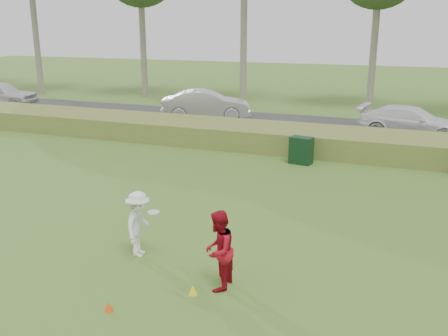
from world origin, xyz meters
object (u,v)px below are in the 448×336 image
at_px(utility_cabinet, 301,150).
at_px(car_left, 0,94).
at_px(player_red, 218,250).
at_px(cone_orange, 109,306).
at_px(car_mid, 206,105).
at_px(player_white, 139,224).
at_px(cone_yellow, 193,290).
at_px(car_right, 411,122).

height_order(utility_cabinet, car_left, car_left).
xyz_separation_m(player_red, cone_orange, (-1.59, -1.53, -0.73)).
bearing_deg(car_mid, player_white, 176.04).
relative_size(cone_orange, cone_yellow, 0.93).
bearing_deg(player_white, cone_orange, -173.18).
xyz_separation_m(player_white, cone_yellow, (1.88, -1.16, -0.67)).
relative_size(player_white, utility_cabinet, 1.48).
xyz_separation_m(utility_cabinet, car_left, (-21.09, 6.48, 0.34)).
height_order(player_white, cone_orange, player_white).
distance_m(cone_orange, utility_cabinet, 11.43).
bearing_deg(player_white, cone_yellow, -131.10).
relative_size(player_white, car_right, 0.32).
bearing_deg(utility_cabinet, car_left, 172.79).
distance_m(player_white, car_right, 16.34).
height_order(cone_yellow, car_left, car_left).
bearing_deg(cone_orange, car_mid, 107.74).
bearing_deg(car_right, player_red, 176.04).
bearing_deg(utility_cabinet, car_mid, 144.44).
bearing_deg(player_white, player_red, -117.50).
distance_m(car_mid, car_right, 10.76).
bearing_deg(player_white, utility_cabinet, -20.04).
height_order(player_white, player_red, player_red).
distance_m(utility_cabinet, car_left, 22.06).
bearing_deg(cone_orange, car_right, 74.68).
bearing_deg(car_mid, utility_cabinet, -157.33).
bearing_deg(car_mid, car_left, 70.39).
height_order(car_left, car_mid, car_mid).
xyz_separation_m(player_white, player_red, (2.25, -0.73, 0.05)).
relative_size(player_red, cone_orange, 8.74).
height_order(cone_orange, car_left, car_left).
xyz_separation_m(player_red, cone_yellow, (-0.37, -0.42, -0.72)).
bearing_deg(car_mid, player_red, -178.02).
xyz_separation_m(cone_orange, car_mid, (-5.89, 18.42, 0.77)).
height_order(player_red, car_left, car_left).
relative_size(utility_cabinet, car_mid, 0.21).
height_order(player_white, utility_cabinet, player_white).
relative_size(player_red, cone_yellow, 8.11).
height_order(cone_orange, car_right, car_right).
bearing_deg(player_red, player_white, -110.27).
height_order(player_red, car_mid, car_mid).
bearing_deg(car_left, car_mid, -100.31).
bearing_deg(car_mid, cone_yellow, -179.59).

